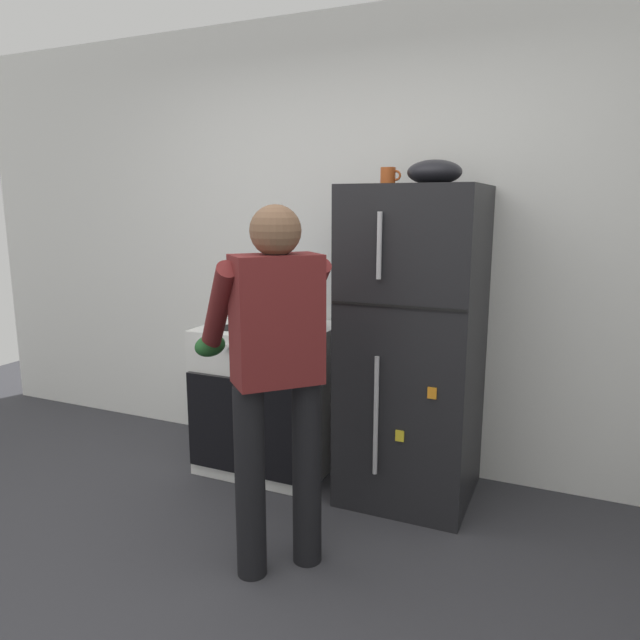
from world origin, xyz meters
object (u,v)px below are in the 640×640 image
Objects in this scene: red_pot at (289,319)px; refrigerator at (413,346)px; person_cook at (275,359)px; coffee_mug at (388,176)px; pepper_mill at (243,305)px; stove_range at (270,397)px; mixing_bowl at (434,172)px.

refrigerator is at bearing 3.93° from red_pot.
coffee_mug is at bearing 78.70° from person_cook.
person_cook is 11.41× the size of pepper_mill.
coffee_mug is 1.28m from pepper_mill.
refrigerator reaches higher than stove_range.
red_pot is at bearing -176.44° from mixing_bowl.
red_pot is at bearing -169.61° from coffee_mug.
person_cook is (0.52, -0.89, 0.52)m from stove_range.
mixing_bowl is (0.80, 0.05, 0.81)m from red_pot.
coffee_mug reaches higher than pepper_mill.
stove_range is 0.56× the size of person_cook.
coffee_mug is (0.19, 0.95, 0.79)m from person_cook.
red_pot is 0.97m from coffee_mug.
refrigerator is 1.91× the size of stove_range.
stove_range is 1.48m from coffee_mug.
person_cook is at bearing -112.25° from refrigerator.
person_cook is at bearing -67.15° from red_pot.
mixing_bowl reaches higher than coffee_mug.
person_cook is 14.28× the size of coffee_mug.
refrigerator is at bearing 0.65° from stove_range.
pepper_mill is (-0.46, 0.25, 0.01)m from red_pot.
coffee_mug is 0.41× the size of mixing_bowl.
pepper_mill is at bearing 144.96° from stove_range.
refrigerator is at bearing 67.75° from person_cook.
pepper_mill is at bearing 171.51° from coffee_mug.
mixing_bowl is at bearing 0.62° from stove_range.
refrigerator is 0.97m from person_cook.
pepper_mill is (-1.18, 0.20, 0.11)m from refrigerator.
mixing_bowl reaches higher than refrigerator.
stove_range is 0.63m from pepper_mill.
red_pot is at bearing 112.85° from person_cook.
stove_range is 2.43× the size of red_pot.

